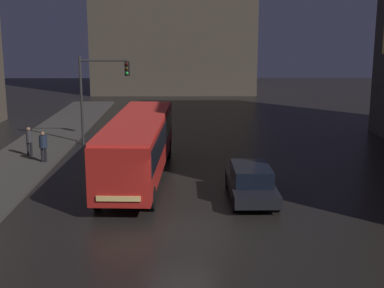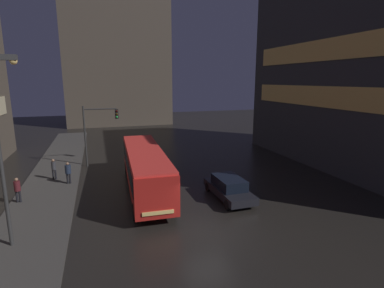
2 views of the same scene
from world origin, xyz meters
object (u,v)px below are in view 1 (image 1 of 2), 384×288
Objects in this scene: bus_near at (138,142)px; pedestrian_far at (29,139)px; car_taxi at (251,182)px; pedestrian_mid at (43,144)px; traffic_light_main at (99,85)px.

pedestrian_far is (-6.62, 4.33, -0.78)m from bus_near.
pedestrian_far is at bearing -30.80° from bus_near.
pedestrian_mid is (-10.63, 6.04, 0.41)m from car_taxi.
car_taxi is at bearing -53.09° from traffic_light_main.
bus_near is at bearing -31.77° from car_taxi.
bus_near reaches higher than pedestrian_mid.
traffic_light_main is (2.31, 5.03, 2.66)m from pedestrian_mid.
bus_near is 2.14× the size of traffic_light_main.
pedestrian_far reaches higher than car_taxi.
bus_near is 7.15× the size of pedestrian_mid.
car_taxi is 14.18m from traffic_light_main.
pedestrian_far is at bearing -32.94° from car_taxi.
car_taxi is at bearing -9.82° from pedestrian_mid.
pedestrian_far is 0.30× the size of traffic_light_main.
bus_near is at bearing -68.47° from traffic_light_main.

